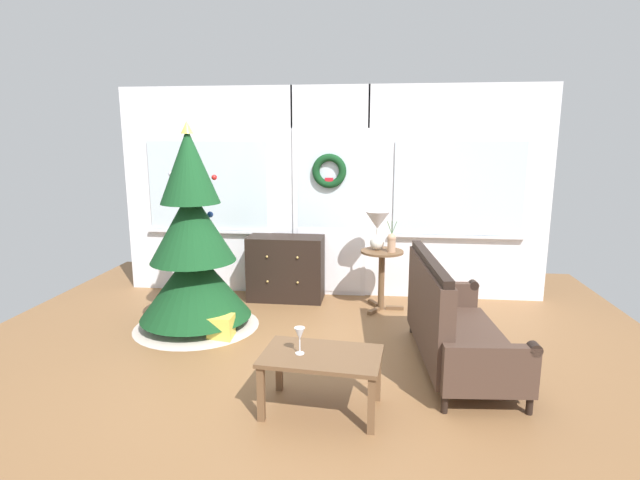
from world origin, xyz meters
name	(u,v)px	position (x,y,z in m)	size (l,w,h in m)	color
ground_plane	(307,366)	(0.00, 0.00, 0.00)	(6.76, 6.76, 0.00)	brown
back_wall_with_door	(330,193)	(0.00, 2.08, 1.28)	(5.20, 0.19, 2.55)	white
christmas_tree	(193,254)	(-1.28, 0.80, 0.77)	(1.29, 1.29, 2.09)	#4C331E
dresser_cabinet	(286,268)	(-0.50, 1.79, 0.39)	(0.90, 0.45, 0.78)	black
settee_sofa	(450,324)	(1.20, 0.14, 0.38)	(0.83, 1.68, 0.96)	black
side_table	(382,268)	(0.64, 1.55, 0.49)	(0.50, 0.48, 0.69)	brown
table_lamp	(377,225)	(0.58, 1.59, 0.98)	(0.28, 0.28, 0.44)	silver
flower_vase	(392,242)	(0.74, 1.49, 0.81)	(0.11, 0.10, 0.35)	tan
coffee_table	(321,363)	(0.20, -0.69, 0.36)	(0.89, 0.60, 0.43)	brown
wine_glass	(300,335)	(0.05, -0.70, 0.57)	(0.08, 0.08, 0.20)	silver
gift_box	(221,327)	(-0.92, 0.50, 0.12)	(0.23, 0.21, 0.23)	#D8C64C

